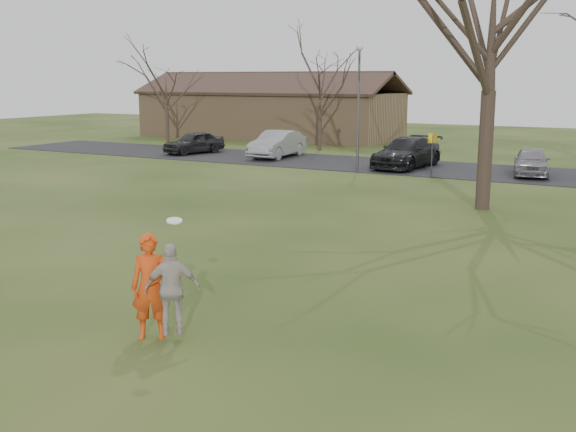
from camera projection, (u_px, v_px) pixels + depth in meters
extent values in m
plane|color=#1E380F|center=(185.00, 333.00, 12.60)|extent=(120.00, 120.00, 0.00)
cube|color=black|center=(488.00, 172.00, 34.15)|extent=(62.00, 6.50, 0.04)
imported|color=#D54011|center=(151.00, 287.00, 12.20)|extent=(0.84, 0.77, 1.93)
imported|color=black|center=(194.00, 142.00, 42.29)|extent=(2.67, 4.28, 1.36)
imported|color=gray|center=(277.00, 144.00, 40.15)|extent=(1.86, 4.82, 1.57)
imported|color=black|center=(407.00, 153.00, 35.64)|extent=(2.68, 5.51, 1.55)
imported|color=gray|center=(531.00, 161.00, 32.70)|extent=(2.27, 4.15, 1.34)
imported|color=#B8ADA5|center=(172.00, 289.00, 12.00)|extent=(1.02, 0.90, 1.66)
cylinder|color=white|center=(174.00, 221.00, 11.60)|extent=(0.28, 0.27, 0.10)
cube|color=#8C6D4C|center=(270.00, 115.00, 54.35)|extent=(20.00, 8.00, 3.50)
cube|color=#33231C|center=(257.00, 83.00, 52.08)|extent=(20.60, 4.40, 1.78)
cube|color=#33231C|center=(283.00, 83.00, 55.62)|extent=(20.60, 4.40, 1.78)
cube|color=#38281E|center=(270.00, 74.00, 53.71)|extent=(20.60, 0.45, 0.20)
cylinder|color=#47474C|center=(358.00, 111.00, 34.21)|extent=(0.12, 0.12, 6.00)
sphere|color=beige|center=(360.00, 48.00, 33.59)|extent=(0.34, 0.34, 0.34)
cylinder|color=#47474C|center=(432.00, 156.00, 32.30)|extent=(0.06, 0.06, 2.00)
cube|color=yellow|center=(433.00, 138.00, 32.14)|extent=(0.35, 0.35, 0.45)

